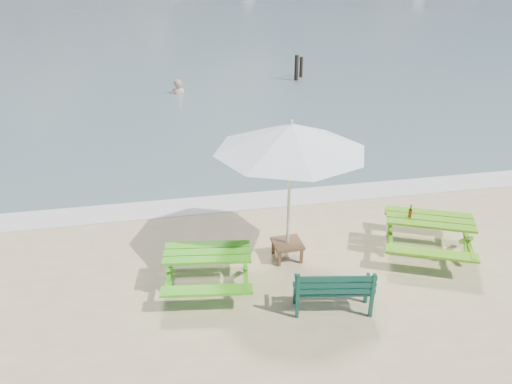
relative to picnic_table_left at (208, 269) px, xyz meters
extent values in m
cube|color=silver|center=(1.75, 3.14, -0.33)|extent=(22.00, 0.90, 0.01)
cube|color=#44AE1A|center=(0.00, 0.00, 0.34)|extent=(1.56, 0.89, 0.05)
cube|color=#44AE1A|center=(0.10, 0.68, 0.07)|extent=(1.50, 0.46, 0.05)
cube|color=#44AE1A|center=(-0.10, -0.68, 0.07)|extent=(1.50, 0.46, 0.05)
cube|color=#44AE1A|center=(0.00, 0.00, -0.03)|extent=(1.48, 1.01, 0.63)
cube|color=#5CA318|center=(4.26, 0.26, 0.40)|extent=(1.77, 1.34, 0.05)
cube|color=#5CA318|center=(4.57, 0.95, 0.10)|extent=(1.58, 0.91, 0.05)
cube|color=#5CA318|center=(3.96, -0.42, 0.10)|extent=(1.58, 0.91, 0.05)
cube|color=#5CA318|center=(4.26, 0.26, 0.00)|extent=(1.74, 1.43, 0.68)
cube|color=#0F3E31|center=(1.91, -1.03, 0.06)|extent=(1.32, 0.60, 0.04)
cube|color=#0F3E31|center=(1.87, -1.23, 0.28)|extent=(1.26, 0.26, 0.33)
cube|color=#0F3E31|center=(1.91, -1.03, -0.14)|extent=(1.24, 0.64, 0.40)
cube|color=brown|center=(1.57, 0.59, -0.01)|extent=(0.56, 0.56, 0.05)
cube|color=brown|center=(1.57, 0.59, -0.19)|extent=(0.49, 0.49, 0.30)
cylinder|color=silver|center=(1.57, 0.59, 0.96)|extent=(0.05, 0.05, 2.61)
cone|color=white|center=(1.57, 0.59, 2.10)|extent=(2.80, 2.80, 0.49)
cylinder|color=brown|center=(3.89, 0.37, 0.50)|extent=(0.06, 0.06, 0.15)
cylinder|color=brown|center=(3.89, 0.37, 0.65)|extent=(0.03, 0.03, 0.07)
cylinder|color=red|center=(3.89, 0.37, 0.50)|extent=(0.07, 0.07, 0.06)
imported|color=tan|center=(0.22, 13.79, -0.69)|extent=(0.72, 0.51, 1.89)
cylinder|color=black|center=(5.77, 15.20, 0.14)|extent=(0.19, 0.19, 1.36)
cylinder|color=black|center=(6.17, 15.80, 0.04)|extent=(0.17, 0.17, 1.15)
camera|label=1|loc=(-0.59, -7.24, 4.91)|focal=35.00mm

